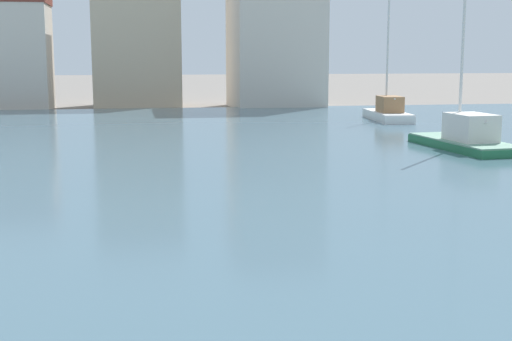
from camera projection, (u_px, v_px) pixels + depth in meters
name	position (u px, v px, depth m)	size (l,w,h in m)	color
harbor_water	(158.00, 150.00, 30.19)	(77.45, 44.66, 0.28)	#476675
sailboat_green	(460.00, 141.00, 29.95)	(2.63, 7.03, 9.00)	#236B42
sailboat_white	(386.00, 115.00, 42.75)	(2.21, 6.30, 7.64)	white
townhouse_wide_warehouse	(136.00, 34.00, 56.26)	(6.85, 6.13, 11.43)	#C6B293
townhouse_tall_gabled	(274.00, 27.00, 55.08)	(6.74, 8.02, 12.41)	beige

